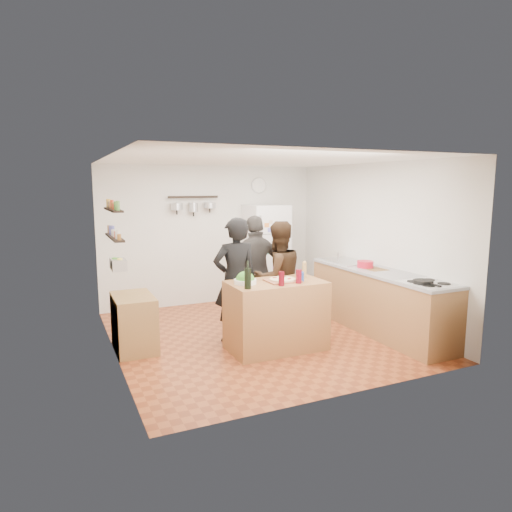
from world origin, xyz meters
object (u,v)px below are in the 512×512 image
salt_canister (301,277)px  skillet (423,282)px  red_bowl (365,264)px  person_left (235,280)px  counter_run (378,302)px  wine_bottle (248,278)px  person_center (278,278)px  side_table (134,323)px  pepper_mill (304,271)px  fridge (266,254)px  person_back (256,271)px  salad_bowl (245,282)px  wall_clock (259,185)px  prep_island (276,315)px

salt_canister → skillet: salt_canister is taller
red_bowl → skillet: bearing=-92.3°
person_left → counter_run: person_left is taller
wine_bottle → person_center: bearing=44.1°
person_left → side_table: person_left is taller
pepper_mill → person_left: 0.95m
person_center → fridge: (0.66, 1.78, 0.07)m
salt_canister → side_table: bearing=156.9°
counter_run → side_table: size_ratio=3.29×
skillet → fridge: 3.32m
counter_run → person_back: bearing=147.7°
person_left → skillet: 2.45m
salad_bowl → red_bowl: bearing=7.3°
salad_bowl → person_back: 1.14m
salad_bowl → counter_run: (2.14, -0.01, -0.49)m
person_center → counter_run: bearing=157.0°
salad_bowl → counter_run: bearing=-0.3°
wine_bottle → wall_clock: (1.47, 2.89, 1.11)m
prep_island → pepper_mill: 0.71m
prep_island → wine_bottle: 0.80m
person_center → side_table: bearing=-7.8°
wine_bottle → counter_run: bearing=6.6°
red_bowl → wall_clock: wall_clock is taller
person_center → skillet: person_center is taller
prep_island → salad_bowl: salad_bowl is taller
person_center → wall_clock: size_ratio=5.50×
prep_island → person_left: person_left is taller
salt_canister → wine_bottle: bearing=-172.9°
prep_island → counter_run: size_ratio=0.48×
prep_island → person_center: 0.74m
wine_bottle → prep_island: bearing=23.7°
salt_canister → prep_island: bearing=158.2°
side_table → person_left: bearing=-10.2°
pepper_mill → wall_clock: size_ratio=0.62×
person_back → wall_clock: (0.80, 1.65, 1.30)m
side_table → fridge: bearing=30.7°
prep_island → red_bowl: bearing=10.8°
skillet → pepper_mill: bearing=140.4°
prep_island → person_left: 0.75m
red_bowl → fridge: 2.14m
person_left → fridge: size_ratio=0.96×
salad_bowl → red_bowl: size_ratio=1.19×
pepper_mill → salad_bowl: bearing=180.0°
fridge → side_table: size_ratio=2.25×
prep_island → skillet: size_ratio=5.04×
salad_bowl → salt_canister: bearing=-13.3°
salad_bowl → skillet: (2.04, -0.97, 0.01)m
fridge → side_table: 3.17m
wine_bottle → side_table: size_ratio=0.32×
salad_bowl → person_back: bearing=58.5°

